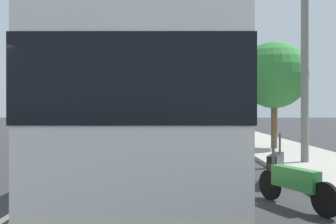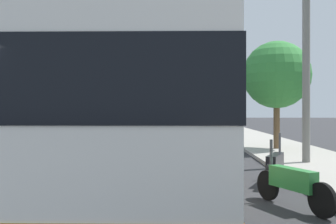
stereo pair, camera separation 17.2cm
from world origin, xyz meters
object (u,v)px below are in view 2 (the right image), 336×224
at_px(car_oncoming, 137,120).
at_px(roadside_tree_mid_block, 277,75).
at_px(car_behind_bus, 184,123).
at_px(coach_bus, 153,112).
at_px(utility_pole, 306,35).
at_px(car_ahead_same_lane, 178,126).
at_px(motorcycle_nearest_curb, 292,183).
at_px(motorcycle_angled, 275,165).
at_px(car_far_distant, 179,120).

bearing_deg(car_oncoming, roadside_tree_mid_block, 13.91).
xyz_separation_m(car_oncoming, car_behind_bus, (-10.91, -6.12, 0.01)).
height_order(coach_bus, utility_pole, utility_pole).
bearing_deg(car_ahead_same_lane, utility_pole, -166.49).
distance_m(motorcycle_nearest_curb, motorcycle_angled, 2.53).
relative_size(car_ahead_same_lane, roadside_tree_mid_block, 0.90).
bearing_deg(car_ahead_same_lane, roadside_tree_mid_block, -159.20).
relative_size(coach_bus, motorcycle_nearest_curb, 5.93).
distance_m(coach_bus, roadside_tree_mid_block, 9.75).
relative_size(car_ahead_same_lane, car_behind_bus, 1.05).
distance_m(coach_bus, motorcycle_angled, 3.39).
relative_size(car_far_distant, utility_pole, 0.53).
xyz_separation_m(car_ahead_same_lane, utility_pole, (-15.51, -4.60, 3.65)).
relative_size(car_ahead_same_lane, car_oncoming, 1.03).
relative_size(car_oncoming, utility_pole, 0.50).
height_order(car_oncoming, car_far_distant, car_far_distant).
bearing_deg(roadside_tree_mid_block, car_ahead_same_lane, 23.81).
xyz_separation_m(motorcycle_angled, car_oncoming, (39.75, 8.54, 0.23)).
bearing_deg(coach_bus, motorcycle_nearest_curb, -128.71).
height_order(coach_bus, car_ahead_same_lane, coach_bus).
xyz_separation_m(coach_bus, motorcycle_angled, (0.38, -3.09, -1.33)).
bearing_deg(motorcycle_angled, car_behind_bus, 27.79).
bearing_deg(roadside_tree_mid_block, coach_bus, 148.78).
height_order(motorcycle_angled, roadside_tree_mid_block, roadside_tree_mid_block).
bearing_deg(car_behind_bus, motorcycle_nearest_curb, -173.07).
relative_size(coach_bus, car_behind_bus, 2.60).
xyz_separation_m(motorcycle_nearest_curb, car_far_distant, (43.90, 2.80, 0.24)).
bearing_deg(motorcycle_angled, utility_pole, -6.32).
distance_m(car_ahead_same_lane, car_oncoming, 21.90).
xyz_separation_m(motorcycle_angled, car_ahead_same_lane, (18.60, 2.86, 0.26)).
bearing_deg(motorcycle_nearest_curb, motorcycle_angled, -32.09).
xyz_separation_m(motorcycle_angled, utility_pole, (3.09, -1.74, 3.91)).
xyz_separation_m(motorcycle_nearest_curb, roadside_tree_mid_block, (10.35, -2.16, 3.02)).
height_order(motorcycle_nearest_curb, motorcycle_angled, motorcycle_nearest_curb).
relative_size(motorcycle_angled, car_oncoming, 0.47).
distance_m(motorcycle_angled, roadside_tree_mid_block, 8.61).
bearing_deg(car_behind_bus, car_far_distant, 5.98).
bearing_deg(car_ahead_same_lane, motorcycle_nearest_curb, -176.01).
bearing_deg(car_far_distant, car_oncoming, 106.22).
relative_size(car_oncoming, car_far_distant, 0.94).
height_order(coach_bus, car_oncoming, coach_bus).
distance_m(coach_bus, car_ahead_same_lane, 19.01).
height_order(coach_bus, motorcycle_nearest_curb, coach_bus).
relative_size(motorcycle_angled, car_behind_bus, 0.48).
distance_m(motorcycle_angled, car_ahead_same_lane, 18.82).
distance_m(motorcycle_angled, car_oncoming, 40.66).
relative_size(coach_bus, motorcycle_angled, 5.41).
xyz_separation_m(motorcycle_angled, car_behind_bus, (28.84, 2.42, 0.24)).
distance_m(motorcycle_nearest_curb, car_ahead_same_lane, 21.27).
bearing_deg(roadside_tree_mid_block, car_behind_bus, 11.58).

